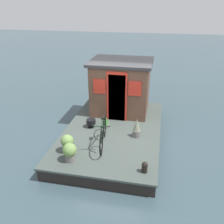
# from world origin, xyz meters

# --- Properties ---
(ground_plane) EXTENTS (60.00, 60.00, 0.00)m
(ground_plane) POSITION_xyz_m (0.00, 0.00, 0.00)
(ground_plane) COLOR #384C54
(houseboat_deck) EXTENTS (5.16, 3.17, 0.43)m
(houseboat_deck) POSITION_xyz_m (0.00, 0.00, 0.22)
(houseboat_deck) COLOR #424C47
(houseboat_deck) RESTS_ON ground_plane
(houseboat_cabin) EXTENTS (1.85, 2.26, 2.00)m
(houseboat_cabin) POSITION_xyz_m (1.47, 0.00, 1.44)
(houseboat_cabin) COLOR brown
(houseboat_cabin) RESTS_ON houseboat_deck
(bicycle) EXTENTS (1.75, 0.50, 0.86)m
(bicycle) POSITION_xyz_m (-1.06, 0.10, 0.83)
(bicycle) COLOR black
(bicycle) RESTS_ON houseboat_deck
(potted_plant_mint) EXTENTS (0.22, 0.22, 0.40)m
(potted_plant_mint) POSITION_xyz_m (-0.00, 0.25, 0.62)
(potted_plant_mint) COLOR slate
(potted_plant_mint) RESTS_ON houseboat_deck
(potted_plant_lavender) EXTENTS (0.37, 0.37, 0.53)m
(potted_plant_lavender) POSITION_xyz_m (-1.64, 1.01, 0.73)
(potted_plant_lavender) COLOR slate
(potted_plant_lavender) RESTS_ON houseboat_deck
(potted_plant_geranium) EXTENTS (0.25, 0.25, 0.63)m
(potted_plant_geranium) POSITION_xyz_m (-0.39, -0.84, 0.73)
(potted_plant_geranium) COLOR slate
(potted_plant_geranium) RESTS_ON houseboat_deck
(potted_plant_succulent) EXTENTS (0.38, 0.38, 0.53)m
(potted_plant_succulent) POSITION_xyz_m (-2.04, 0.79, 0.71)
(potted_plant_succulent) COLOR slate
(potted_plant_succulent) RESTS_ON houseboat_deck
(charcoal_grill) EXTENTS (0.32, 0.32, 0.29)m
(charcoal_grill) POSITION_xyz_m (-0.07, 0.76, 0.63)
(charcoal_grill) COLOR black
(charcoal_grill) RESTS_ON houseboat_deck
(mooring_bollard) EXTENTS (0.16, 0.16, 0.30)m
(mooring_bollard) POSITION_xyz_m (-2.12, -1.24, 0.59)
(mooring_bollard) COLOR black
(mooring_bollard) RESTS_ON houseboat_deck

